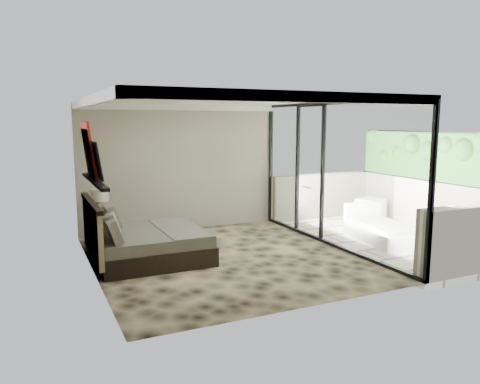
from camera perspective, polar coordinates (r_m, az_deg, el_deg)
name	(u,v)px	position (r m, az deg, el deg)	size (l,w,h in m)	color
floor	(225,258)	(8.45, -1.80, -8.08)	(5.00, 5.00, 0.00)	black
ceiling	(225,100)	(8.10, -1.89, 11.19)	(4.50, 5.00, 0.02)	silver
back_wall	(181,168)	(10.48, -7.17, 2.94)	(4.50, 0.02, 2.80)	gray
left_wall	(92,188)	(7.58, -17.64, 0.42)	(0.02, 5.00, 2.80)	gray
glass_wall	(331,175)	(9.26, 11.09, 2.10)	(0.08, 5.00, 2.80)	white
terrace_slab	(388,239)	(10.46, 17.57, -5.54)	(3.00, 5.00, 0.12)	beige
parapet_far	(436,206)	(11.28, 22.80, -1.63)	(0.30, 5.00, 1.10)	beige
foliage_hedge	(439,157)	(11.14, 23.13, 3.95)	(0.36, 4.60, 1.10)	#2E7725
picture_ledge	(94,181)	(7.67, -17.33, 1.28)	(0.12, 2.20, 0.05)	black
bed	(144,243)	(8.40, -11.61, -6.07)	(1.95, 1.89, 1.07)	black
nightstand	(100,234)	(9.46, -16.71, -4.98)	(0.52, 0.52, 0.52)	black
table_lamp	(100,201)	(9.37, -16.74, -1.01)	(0.34, 0.34, 0.62)	black
abstract_canvas	(88,149)	(8.08, -18.02, 5.00)	(0.04, 0.90, 0.90)	red
framed_print	(97,161)	(7.53, -17.02, 3.66)	(0.03, 0.50, 0.60)	black
ottoman	(370,210)	(11.86, 15.61, -2.12)	(0.56, 0.56, 0.56)	silver
lounger	(380,231)	(10.04, 16.75, -4.53)	(1.10, 1.80, 0.66)	white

